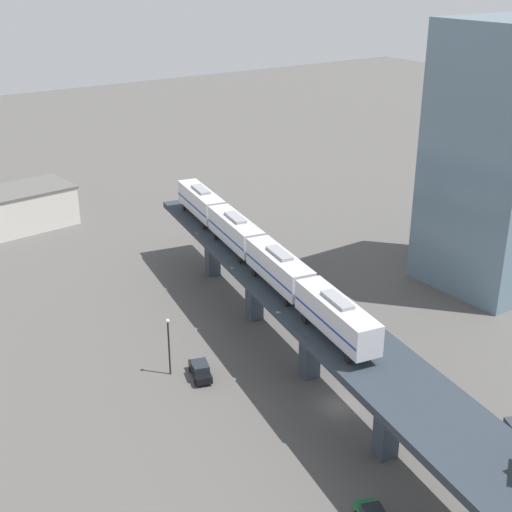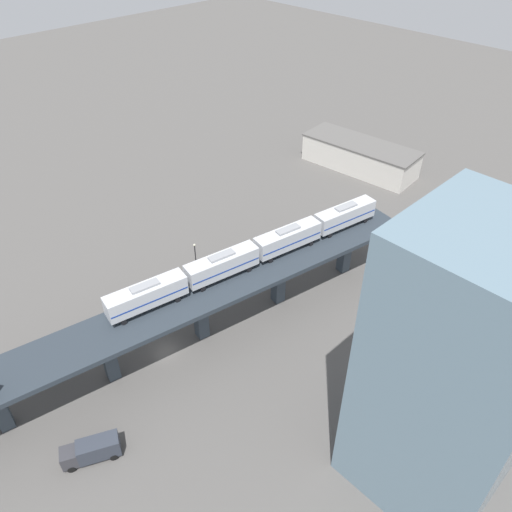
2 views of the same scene
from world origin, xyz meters
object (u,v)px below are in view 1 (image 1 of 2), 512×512
(subway_train, at_px, (256,248))
(office_tower, at_px, (503,159))
(street_lamp, at_px, (169,342))
(street_car_black, at_px, (200,370))

(subway_train, xyz_separation_m, office_tower, (36.05, -6.10, 6.64))
(street_lamp, bearing_deg, subway_train, 10.26)
(office_tower, bearing_deg, street_lamp, 175.71)
(street_car_black, height_order, office_tower, office_tower)
(office_tower, bearing_deg, subway_train, 170.39)
(office_tower, bearing_deg, street_car_black, 178.54)
(street_lamp, bearing_deg, street_car_black, -46.01)
(subway_train, height_order, street_car_black, subway_train)
(subway_train, distance_m, street_car_black, 15.82)
(street_car_black, relative_size, office_tower, 0.13)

